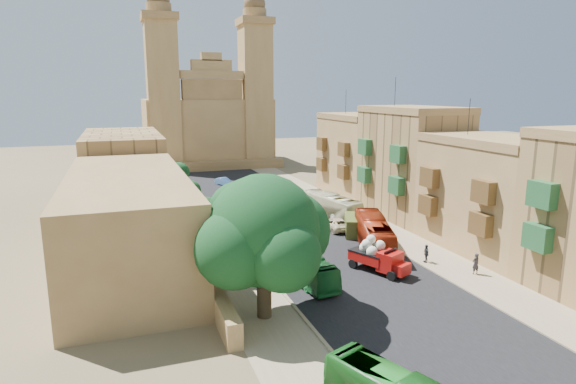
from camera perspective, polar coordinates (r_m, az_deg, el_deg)
ground at (r=35.55m, az=14.51°, el=-14.52°), size 260.00×260.00×0.00m
road_surface at (r=61.12m, az=-1.25°, el=-2.95°), size 14.00×140.00×0.01m
sidewalk_east at (r=64.61m, az=6.79°, el=-2.22°), size 5.00×140.00×0.01m
sidewalk_west at (r=58.97m, az=-10.07°, el=-3.68°), size 5.00×140.00×0.01m
kerb_east at (r=63.56m, az=4.77°, el=-2.36°), size 0.25×140.00×0.12m
kerb_west at (r=59.38m, az=-7.69°, el=-3.44°), size 0.25×140.00×0.12m
townhouse_b at (r=51.55m, az=22.85°, el=-0.20°), size 9.00×14.00×14.90m
townhouse_c at (r=62.23m, az=14.34°, el=3.44°), size 9.00×14.00×17.40m
townhouse_d at (r=74.26m, az=8.34°, el=4.39°), size 9.00×14.00×15.90m
west_wall at (r=48.81m, az=-11.65°, el=-5.92°), size 1.00×40.00×1.80m
west_building_low at (r=45.62m, az=-18.33°, el=-3.22°), size 10.00×28.00×8.40m
west_building_mid at (r=70.98m, az=-18.89°, el=2.60°), size 10.00×22.00×10.00m
church at (r=106.57m, az=-9.53°, el=8.37°), size 28.00×22.50×36.30m
ficus_tree at (r=32.90m, az=-2.77°, el=-5.03°), size 10.20×9.38×10.20m
street_tree_a at (r=40.88m, az=-6.76°, el=-5.30°), size 3.48×3.48×5.35m
street_tree_b at (r=52.40m, az=-9.64°, el=-2.20°), size 2.95×2.95×4.54m
street_tree_c at (r=64.02m, az=-11.49°, el=0.11°), size 2.79×2.79×4.28m
street_tree_d at (r=75.65m, az=-12.79°, el=2.22°), size 3.27×3.27×5.03m
red_truck at (r=43.22m, az=10.67°, el=-7.51°), size 4.06×5.74×3.19m
olive_pickup at (r=54.11m, az=7.92°, el=-3.94°), size 3.87×5.29×2.00m
bus_green_north at (r=40.70m, az=1.80°, el=-8.77°), size 3.10×9.13×2.49m
bus_red_east at (r=49.34m, az=10.11°, el=-4.83°), size 6.55×11.57×3.17m
bus_cream_east at (r=61.22m, az=5.14°, el=-1.59°), size 4.31×10.57×2.87m
car_blue_a at (r=48.14m, az=-1.00°, el=-6.24°), size 2.69×4.08×1.29m
car_white_a at (r=54.65m, az=-3.40°, el=-4.02°), size 2.06×4.28×1.35m
car_cream at (r=55.65m, az=5.72°, el=-3.77°), size 2.45×4.98×1.36m
car_dkblue at (r=70.85m, az=-6.84°, el=-0.46°), size 2.04×4.39×1.24m
car_white_b at (r=68.00m, az=-1.62°, el=-0.89°), size 1.64×3.75×1.26m
car_blue_b at (r=82.26m, az=-7.58°, el=1.24°), size 2.78×4.14×1.29m
pedestrian_a at (r=45.11m, az=21.35°, el=-7.93°), size 0.70×0.48×1.89m
pedestrian_c at (r=46.70m, az=16.05°, el=-7.01°), size 0.64×1.08×1.72m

